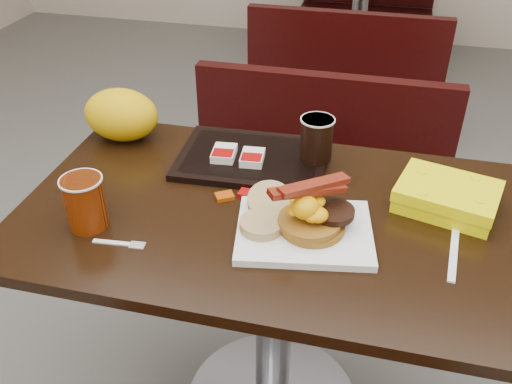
% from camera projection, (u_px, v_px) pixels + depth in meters
% --- Properties ---
extents(table_near, '(1.20, 0.70, 0.75)m').
position_uv_depth(table_near, '(274.00, 322.00, 1.51)').
color(table_near, black).
rests_on(table_near, floor).
extents(bench_near_n, '(1.00, 0.46, 0.72)m').
position_uv_depth(bench_near_n, '(313.00, 187.00, 2.08)').
color(bench_near_n, black).
rests_on(bench_near_n, floor).
extents(table_far, '(1.20, 0.70, 0.75)m').
position_uv_depth(table_far, '(358.00, 26.00, 3.59)').
color(table_far, black).
rests_on(table_far, floor).
extents(bench_far_s, '(1.00, 0.46, 0.72)m').
position_uv_depth(bench_far_s, '(347.00, 68.00, 3.04)').
color(bench_far_s, black).
rests_on(bench_far_s, floor).
extents(platter, '(0.33, 0.28, 0.02)m').
position_uv_depth(platter, '(304.00, 232.00, 1.22)').
color(platter, white).
rests_on(platter, table_near).
extents(pancake_stack, '(0.14, 0.14, 0.03)m').
position_uv_depth(pancake_stack, '(312.00, 223.00, 1.21)').
color(pancake_stack, brown).
rests_on(pancake_stack, platter).
extents(sausage_patty, '(0.12, 0.12, 0.01)m').
position_uv_depth(sausage_patty, '(333.00, 212.00, 1.20)').
color(sausage_patty, black).
rests_on(sausage_patty, pancake_stack).
extents(scrambled_eggs, '(0.12, 0.11, 0.05)m').
position_uv_depth(scrambled_eggs, '(305.00, 210.00, 1.18)').
color(scrambled_eggs, '#E0B604').
rests_on(scrambled_eggs, pancake_stack).
extents(bacon_strips, '(0.19, 0.17, 0.01)m').
position_uv_depth(bacon_strips, '(308.00, 189.00, 1.18)').
color(bacon_strips, '#4C0B05').
rests_on(bacon_strips, scrambled_eggs).
extents(muffin_bottom, '(0.11, 0.11, 0.02)m').
position_uv_depth(muffin_bottom, '(261.00, 225.00, 1.21)').
color(muffin_bottom, tan).
rests_on(muffin_bottom, platter).
extents(muffin_top, '(0.12, 0.13, 0.06)m').
position_uv_depth(muffin_top, '(270.00, 201.00, 1.26)').
color(muffin_top, tan).
rests_on(muffin_top, platter).
extents(coffee_cup_near, '(0.11, 0.11, 0.12)m').
position_uv_depth(coffee_cup_near, '(85.00, 203.00, 1.22)').
color(coffee_cup_near, '#9C3505').
rests_on(coffee_cup_near, table_near).
extents(fork, '(0.12, 0.03, 0.00)m').
position_uv_depth(fork, '(112.00, 242.00, 1.20)').
color(fork, white).
rests_on(fork, table_near).
extents(knife, '(0.03, 0.19, 0.00)m').
position_uv_depth(knife, '(454.00, 253.00, 1.17)').
color(knife, white).
rests_on(knife, table_near).
extents(condiment_syrup, '(0.05, 0.05, 0.01)m').
position_uv_depth(condiment_syrup, '(225.00, 196.00, 1.34)').
color(condiment_syrup, '#9F3A06').
rests_on(condiment_syrup, table_near).
extents(condiment_ketchup, '(0.05, 0.04, 0.01)m').
position_uv_depth(condiment_ketchup, '(248.00, 194.00, 1.34)').
color(condiment_ketchup, '#8C0504').
rests_on(condiment_ketchup, table_near).
extents(tray, '(0.40, 0.29, 0.02)m').
position_uv_depth(tray, '(252.00, 159.00, 1.47)').
color(tray, black).
rests_on(tray, table_near).
extents(hashbrown_sleeve_left, '(0.07, 0.09, 0.02)m').
position_uv_depth(hashbrown_sleeve_left, '(224.00, 153.00, 1.46)').
color(hashbrown_sleeve_left, silver).
rests_on(hashbrown_sleeve_left, tray).
extents(hashbrown_sleeve_right, '(0.06, 0.08, 0.02)m').
position_uv_depth(hashbrown_sleeve_right, '(252.00, 158.00, 1.44)').
color(hashbrown_sleeve_right, silver).
rests_on(hashbrown_sleeve_right, tray).
extents(coffee_cup_far, '(0.08, 0.08, 0.11)m').
position_uv_depth(coffee_cup_far, '(317.00, 139.00, 1.43)').
color(coffee_cup_far, black).
rests_on(coffee_cup_far, tray).
extents(clamshell, '(0.26, 0.22, 0.06)m').
position_uv_depth(clamshell, '(447.00, 197.00, 1.29)').
color(clamshell, '#F4EB04').
rests_on(clamshell, table_near).
extents(paper_bag, '(0.23, 0.18, 0.15)m').
position_uv_depth(paper_bag, '(121.00, 115.00, 1.55)').
color(paper_bag, '#EDB607').
rests_on(paper_bag, table_near).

